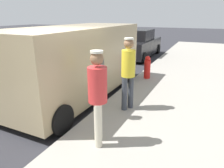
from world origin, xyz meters
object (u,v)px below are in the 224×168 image
parking_meter_near (100,77)px  fire_hydrant (147,67)px  pedestrian_in_yellow (128,69)px  parked_sedan_ahead (138,45)px  pedestrian_in_red (98,93)px  parked_van (77,60)px

parking_meter_near → fire_hydrant: bearing=88.4°
pedestrian_in_yellow → parked_sedan_ahead: bearing=106.1°
pedestrian_in_yellow → parked_sedan_ahead: 7.86m
parked_sedan_ahead → pedestrian_in_yellow: bearing=-73.9°
pedestrian_in_red → pedestrian_in_yellow: (-0.04, 1.66, 0.03)m
parked_sedan_ahead → fire_hydrant: bearing=-67.9°
parking_meter_near → parked_van: (-1.50, 1.37, -0.03)m
parked_sedan_ahead → parking_meter_near: bearing=-77.8°
pedestrian_in_yellow → fire_hydrant: size_ratio=2.11×
parking_meter_near → pedestrian_in_yellow: bearing=64.4°
parked_van → fire_hydrant: bearing=55.1°
parked_van → fire_hydrant: parked_van is taller
pedestrian_in_red → pedestrian_in_yellow: size_ratio=0.97×
parked_sedan_ahead → pedestrian_in_red: bearing=-76.5°
parking_meter_near → parked_van: 2.03m
parking_meter_near → pedestrian_in_yellow: pedestrian_in_yellow is taller
parked_van → fire_hydrant: (1.60, 2.29, -0.59)m
pedestrian_in_yellow → fire_hydrant: bearing=95.5°
parking_meter_near → fire_hydrant: size_ratio=1.77×
parked_van → pedestrian_in_red: bearing=-49.4°
fire_hydrant → parked_van: bearing=-124.9°
parking_meter_near → fire_hydrant: (0.10, 3.66, -0.61)m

